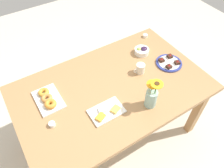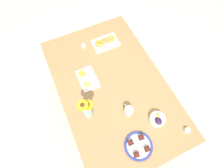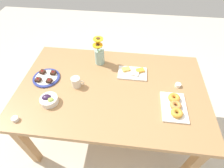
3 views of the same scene
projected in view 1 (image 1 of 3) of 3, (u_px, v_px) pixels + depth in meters
ground_plane at (112, 131)px, 2.38m from camera, size 6.00×6.00×0.00m
dining_table at (112, 94)px, 1.88m from camera, size 1.60×1.00×0.74m
coffee_mug at (140, 68)px, 1.90m from camera, size 0.11×0.08×0.09m
grape_bowl at (142, 51)px, 2.08m from camera, size 0.14×0.14×0.07m
cheese_platter at (106, 111)px, 1.65m from camera, size 0.26×0.17×0.03m
croissant_platter at (48, 99)px, 1.71m from camera, size 0.19×0.28×0.05m
jam_cup_honey at (145, 36)px, 2.27m from camera, size 0.05×0.05×0.03m
jam_cup_berry at (52, 124)px, 1.57m from camera, size 0.05×0.05×0.03m
dessert_plate at (169, 63)px, 2.00m from camera, size 0.24×0.24×0.05m
flower_vase at (151, 97)px, 1.63m from camera, size 0.10×0.13×0.26m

